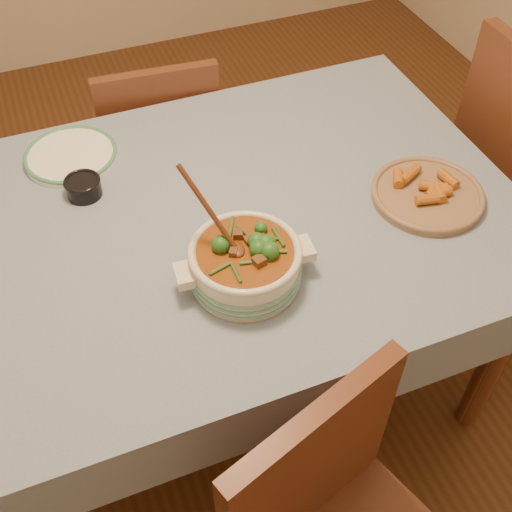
{
  "coord_description": "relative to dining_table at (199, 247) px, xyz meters",
  "views": [
    {
      "loc": [
        -0.29,
        -1.13,
        1.9
      ],
      "look_at": [
        0.07,
        -0.24,
        0.84
      ],
      "focal_mm": 45.0,
      "sensor_mm": 36.0,
      "label": 1
    }
  ],
  "objects": [
    {
      "name": "condiment_bowl",
      "position": [
        -0.24,
        0.21,
        0.12
      ],
      "size": [
        0.12,
        0.12,
        0.05
      ],
      "rotation": [
        0.0,
        0.0,
        -0.41
      ],
      "color": "black",
      "rests_on": "dining_table"
    },
    {
      "name": "chair_far",
      "position": [
        0.07,
        0.68,
        -0.19
      ],
      "size": [
        0.43,
        0.43,
        0.84
      ],
      "rotation": [
        0.0,
        0.0,
        3.05
      ],
      "color": "brown",
      "rests_on": "floor"
    },
    {
      "name": "white_plate",
      "position": [
        -0.25,
        0.37,
        0.1
      ],
      "size": [
        0.26,
        0.26,
        0.02
      ],
      "rotation": [
        0.0,
        0.0,
        -0.03
      ],
      "color": "white",
      "rests_on": "dining_table"
    },
    {
      "name": "floor",
      "position": [
        0.0,
        0.0,
        -0.66
      ],
      "size": [
        4.5,
        4.5,
        0.0
      ],
      "primitive_type": "plane",
      "color": "#4A2815",
      "rests_on": "ground"
    },
    {
      "name": "dining_table",
      "position": [
        0.0,
        0.0,
        0.0
      ],
      "size": [
        1.68,
        1.08,
        0.76
      ],
      "color": "brown",
      "rests_on": "floor"
    },
    {
      "name": "fried_plate",
      "position": [
        0.59,
        -0.14,
        0.11
      ],
      "size": [
        0.36,
        0.36,
        0.05
      ],
      "rotation": [
        0.0,
        0.0,
        -0.3
      ],
      "color": "#997155",
      "rests_on": "dining_table"
    },
    {
      "name": "stew_casserole",
      "position": [
        0.05,
        -0.22,
        0.16
      ],
      "size": [
        0.33,
        0.27,
        0.3
      ],
      "rotation": [
        0.0,
        0.0,
        -0.08
      ],
      "color": "beige",
      "rests_on": "dining_table"
    }
  ]
}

